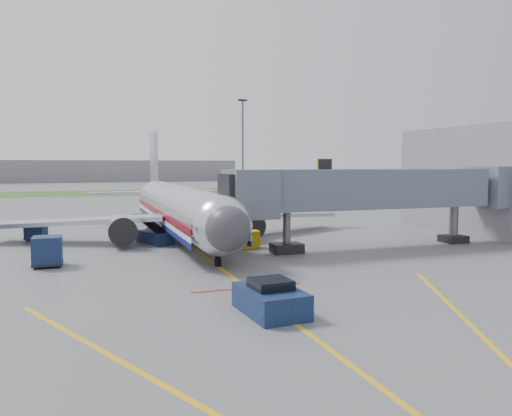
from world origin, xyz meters
name	(u,v)px	position (x,y,z in m)	size (l,w,h in m)	color
ground	(226,273)	(0.00, 0.00, 0.00)	(400.00, 400.00, 0.00)	#565659
grass_strip	(119,193)	(0.00, 90.00, 0.01)	(300.00, 25.00, 0.01)	#2D4C1E
apron_markings	(271,305)	(0.00, -7.40, 0.00)	(21.52, 50.00, 0.01)	gold
airliner	(179,208)	(0.00, 15.25, 2.65)	(32.10, 35.67, 10.25)	silver
jet_bridge	(369,190)	(12.86, 5.00, 4.47)	(25.30, 4.00, 6.90)	slate
terminal	(494,179)	(30.00, 10.00, 5.00)	(10.00, 16.00, 10.00)	slate
light_mast_right	(243,144)	(25.00, 75.00, 10.78)	(2.00, 0.44, 20.40)	#595B60
distant_terminal	(76,171)	(-10.00, 170.00, 4.00)	(120.00, 14.00, 8.00)	slate
pushback_tug	(271,299)	(-0.43, -8.54, 0.63)	(2.48, 3.79, 1.52)	#0D1739
baggage_cart_a	(47,251)	(-10.22, 5.45, 0.98)	(1.83, 1.83, 1.92)	#0D1739
baggage_cart_c	(36,230)	(-11.86, 17.78, 0.86)	(1.93, 1.93, 1.68)	#0D1739
belt_loader	(155,236)	(-2.52, 12.74, 0.56)	(2.89, 4.75, 2.26)	#0D1739
ground_power_cart	(248,239)	(4.00, 8.00, 0.66)	(1.74, 1.22, 1.34)	gold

